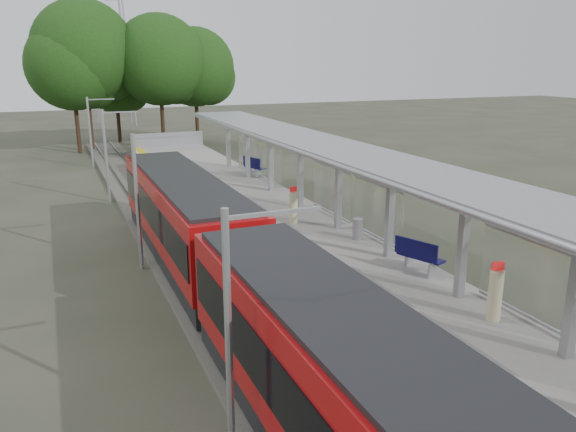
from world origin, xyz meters
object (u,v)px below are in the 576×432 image
at_px(litter_bin, 357,229).
at_px(info_pillar_near, 495,295).
at_px(bench_mid, 418,255).
at_px(train, 239,274).
at_px(info_pillar_far, 293,207).
at_px(bench_far, 254,166).

bearing_deg(litter_bin, info_pillar_near, -91.34).
xyz_separation_m(bench_mid, litter_bin, (-0.10, 4.01, -0.17)).
height_order(train, info_pillar_far, train).
xyz_separation_m(train, info_pillar_near, (6.32, -3.60, -0.30)).
height_order(train, bench_far, train).
xyz_separation_m(info_pillar_near, litter_bin, (0.19, 7.98, -0.32)).
distance_m(bench_mid, litter_bin, 4.02).
bearing_deg(info_pillar_far, litter_bin, -69.96).
bearing_deg(train, info_pillar_far, 56.34).
height_order(bench_mid, info_pillar_far, info_pillar_far).
distance_m(bench_far, litter_bin, 14.11).
bearing_deg(train, bench_mid, 3.17).
relative_size(train, info_pillar_far, 16.39).
xyz_separation_m(info_pillar_near, info_pillar_far, (-1.30, 11.14, -0.02)).
bearing_deg(train, litter_bin, 33.97).
bearing_deg(info_pillar_far, bench_far, 74.51).
distance_m(bench_mid, info_pillar_far, 7.35).
bearing_deg(info_pillar_far, train, -128.77).
distance_m(bench_far, info_pillar_near, 22.09).
distance_m(train, bench_far, 19.77).
bearing_deg(bench_far, train, -128.20).
distance_m(info_pillar_near, litter_bin, 7.99).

